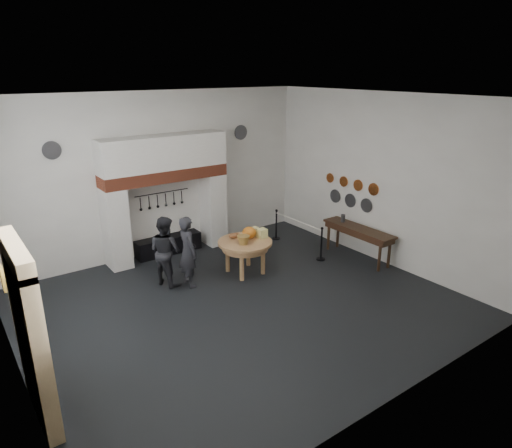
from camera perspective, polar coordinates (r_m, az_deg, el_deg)
floor at (r=10.44m, az=-1.84°, el=-9.99°), size 9.00×8.00×0.02m
ceiling at (r=9.15m, az=-2.14°, el=15.49°), size 9.00×8.00×0.02m
wall_back at (r=12.96m, az=-11.96°, el=6.07°), size 9.00×0.02×4.50m
wall_front at (r=6.82m, az=17.25°, el=-6.19°), size 9.00×0.02×4.50m
wall_right at (r=12.54m, az=15.41°, el=5.37°), size 0.02×8.00×4.50m
chimney_pier_left at (r=12.46m, az=-17.10°, el=-0.52°), size 0.55×0.70×2.15m
chimney_pier_right at (r=13.61m, az=-5.37°, el=1.89°), size 0.55×0.70×2.15m
hearth_brick_band at (r=12.64m, az=-11.32°, el=6.06°), size 3.50×0.72×0.32m
chimney_hood at (r=12.52m, az=-11.50°, el=8.78°), size 3.50×0.70×0.90m
iron_range at (r=13.30m, az=-10.88°, el=-2.56°), size 1.90×0.45×0.50m
utensil_rail at (r=13.01m, az=-11.67°, el=3.86°), size 1.60×0.02×0.02m
door_recess at (r=7.64m, az=-26.94°, el=-13.19°), size 0.04×1.10×2.50m
door_jamb_near at (r=7.02m, az=-25.22°, el=-15.38°), size 0.22×0.30×2.60m
door_jamb_far at (r=8.23m, az=-27.23°, el=-10.45°), size 0.22×0.30×2.60m
door_lintel at (r=7.05m, az=-27.90°, el=-3.26°), size 0.22×1.70×0.30m
wall_plaque at (r=9.10m, az=-29.13°, el=-5.89°), size 0.05×0.34×0.44m
work_table at (r=11.61m, az=-1.38°, el=-2.31°), size 1.55×1.55×0.07m
pumpkin at (r=11.73m, az=-0.86°, el=-1.09°), size 0.36×0.36×0.31m
cheese_block_big at (r=11.79m, az=0.75°, el=-1.16°), size 0.22×0.22×0.24m
cheese_block_small at (r=12.02m, az=-0.17°, el=-0.87°), size 0.18×0.18×0.20m
wicker_basket at (r=11.37m, az=-1.58°, el=-2.01°), size 0.36×0.36×0.22m
bread_loaf at (r=11.80m, az=-2.75°, el=-1.46°), size 0.31×0.18×0.13m
visitor_near at (r=11.05m, az=-8.50°, el=-3.43°), size 0.45×0.66×1.76m
visitor_far at (r=11.24m, az=-11.26°, el=-3.30°), size 0.90×1.01×1.73m
side_table at (r=12.81m, az=12.70°, el=-0.57°), size 0.55×2.20×0.06m
pewter_jug at (r=13.14m, az=10.81°, el=0.71°), size 0.12×0.12×0.22m
copper_pan_a at (r=12.70m, az=14.48°, el=4.22°), size 0.03×0.34×0.34m
copper_pan_b at (r=13.05m, az=12.64°, el=4.75°), size 0.03×0.32×0.32m
copper_pan_c at (r=13.41m, az=10.90°, el=5.24°), size 0.03×0.30×0.30m
copper_pan_d at (r=13.78m, az=9.24°, el=5.70°), size 0.03×0.28×0.28m
pewter_plate_left at (r=12.96m, az=13.63°, el=2.28°), size 0.03×0.40×0.40m
pewter_plate_mid at (r=13.34m, az=11.69°, el=2.89°), size 0.03×0.40×0.40m
pewter_plate_right at (r=13.73m, az=9.87°, el=3.47°), size 0.03×0.40×0.40m
pewter_plate_back_left at (r=11.94m, az=-24.17°, el=8.40°), size 0.44×0.03×0.44m
pewter_plate_back_right at (r=14.05m, az=-1.92°, el=11.38°), size 0.44×0.03×0.44m
barrier_post_near at (r=12.67m, az=8.17°, el=-2.54°), size 0.05×0.05×0.90m
barrier_post_far at (r=14.07m, az=2.55°, el=-0.15°), size 0.05×0.05×0.90m
barrier_rope at (r=13.22m, az=5.26°, el=0.34°), size 0.04×2.00×0.04m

